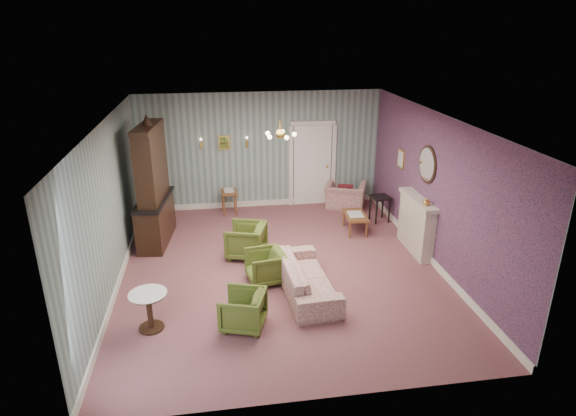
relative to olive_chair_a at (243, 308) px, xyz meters
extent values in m
plane|color=brown|center=(0.85, 1.78, -0.33)|extent=(7.00, 7.00, 0.00)
plane|color=white|center=(0.85, 1.78, 2.57)|extent=(7.00, 7.00, 0.00)
plane|color=slate|center=(0.85, 5.28, 1.12)|extent=(6.00, 0.00, 6.00)
plane|color=slate|center=(0.85, -1.72, 1.12)|extent=(6.00, 0.00, 6.00)
plane|color=slate|center=(-2.15, 1.78, 1.12)|extent=(0.00, 7.00, 7.00)
plane|color=slate|center=(3.85, 1.78, 1.12)|extent=(0.00, 7.00, 7.00)
plane|color=#A2516E|center=(3.83, 1.78, 1.12)|extent=(0.00, 7.00, 7.00)
imported|color=#4E5C20|center=(0.00, 0.00, 0.00)|extent=(0.77, 0.80, 0.66)
imported|color=#4E5C20|center=(0.50, 1.36, 0.00)|extent=(0.70, 0.74, 0.67)
imported|color=#4E5C20|center=(0.23, 2.45, 0.05)|extent=(0.88, 0.91, 0.76)
imported|color=#8F3945|center=(1.17, 0.88, 0.06)|extent=(0.71, 2.05, 0.79)
imported|color=#8F3945|center=(2.93, 4.81, 0.10)|extent=(1.15, 0.96, 0.86)
imported|color=gold|center=(3.69, 1.78, 0.90)|extent=(0.15, 0.15, 0.15)
cube|color=maroon|center=(2.88, 4.66, 0.15)|extent=(0.41, 0.28, 0.39)
camera|label=1|loc=(-0.30, -6.50, 4.17)|focal=30.44mm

